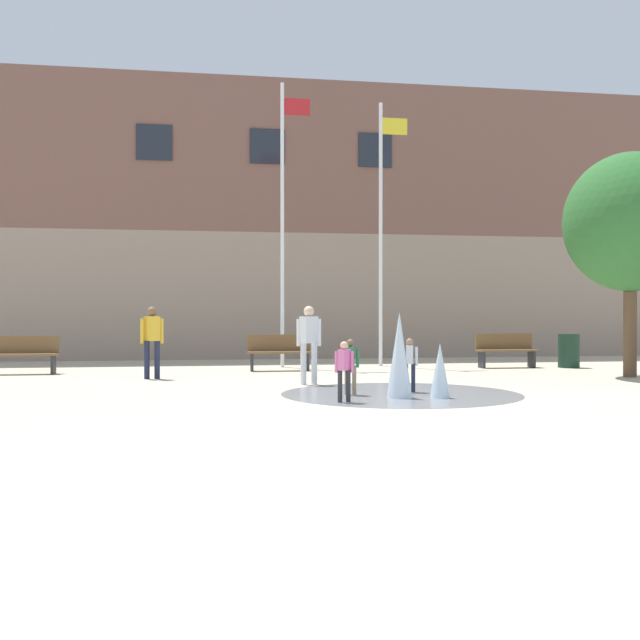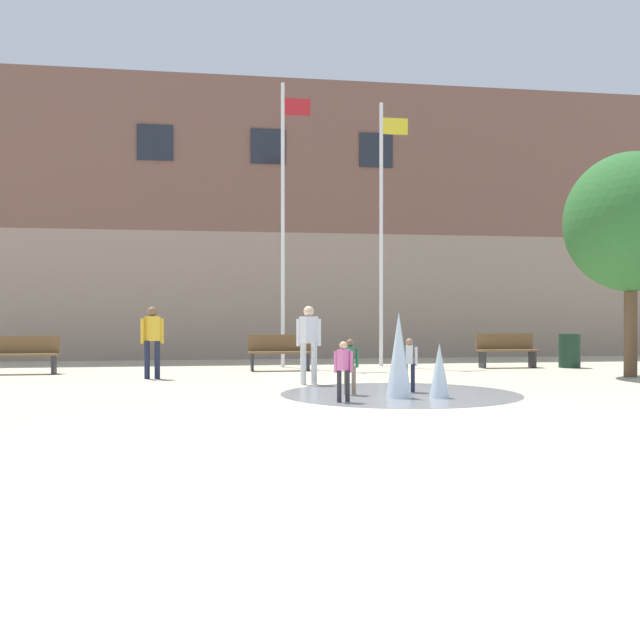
# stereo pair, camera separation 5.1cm
# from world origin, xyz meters

# --- Properties ---
(ground_plane) EXTENTS (100.00, 100.00, 0.00)m
(ground_plane) POSITION_xyz_m (0.00, 0.00, 0.00)
(ground_plane) COLOR #BCB299
(library_building) EXTENTS (36.00, 6.05, 8.95)m
(library_building) POSITION_xyz_m (0.00, 18.80, 4.48)
(library_building) COLOR gray
(library_building) RESTS_ON ground
(splash_fountain) EXTENTS (4.29, 4.29, 1.47)m
(splash_fountain) POSITION_xyz_m (1.43, 4.58, 0.48)
(splash_fountain) COLOR gray
(splash_fountain) RESTS_ON ground
(park_bench_far_left) EXTENTS (1.60, 0.44, 0.91)m
(park_bench_far_left) POSITION_xyz_m (-6.26, 10.76, 0.48)
(park_bench_far_left) COLOR #28282D
(park_bench_far_left) RESTS_ON ground
(park_bench_under_left_flagpole) EXTENTS (1.60, 0.44, 0.91)m
(park_bench_under_left_flagpole) POSITION_xyz_m (-0.13, 10.90, 0.48)
(park_bench_under_left_flagpole) COLOR #28282D
(park_bench_under_left_flagpole) RESTS_ON ground
(park_bench_near_trashcan) EXTENTS (1.60, 0.44, 0.91)m
(park_bench_near_trashcan) POSITION_xyz_m (5.95, 11.01, 0.48)
(park_bench_near_trashcan) COLOR #28282D
(park_bench_near_trashcan) RESTS_ON ground
(child_with_pink_shirt) EXTENTS (0.31, 0.24, 0.99)m
(child_with_pink_shirt) POSITION_xyz_m (0.18, 3.94, 0.58)
(child_with_pink_shirt) COLOR #28282D
(child_with_pink_shirt) RESTS_ON ground
(child_in_fountain) EXTENTS (0.31, 0.23, 0.99)m
(child_in_fountain) POSITION_xyz_m (0.50, 5.02, 0.58)
(child_in_fountain) COLOR #89755B
(child_in_fountain) RESTS_ON ground
(adult_in_red) EXTENTS (0.50, 0.36, 1.59)m
(adult_in_red) POSITION_xyz_m (0.06, 7.05, 0.93)
(adult_in_red) COLOR silver
(adult_in_red) RESTS_ON ground
(teen_by_trashcan) EXTENTS (0.50, 0.39, 1.59)m
(teen_by_trashcan) POSITION_xyz_m (-3.16, 8.92, 0.93)
(teen_by_trashcan) COLOR #1E233D
(teen_by_trashcan) RESTS_ON ground
(child_running) EXTENTS (0.31, 0.24, 0.99)m
(child_running) POSITION_xyz_m (1.66, 5.30, 0.58)
(child_running) COLOR #1E233D
(child_running) RESTS_ON ground
(flagpole_left) EXTENTS (0.80, 0.10, 7.64)m
(flagpole_left) POSITION_xyz_m (0.11, 12.13, 4.06)
(flagpole_left) COLOR silver
(flagpole_left) RESTS_ON ground
(flagpole_right) EXTENTS (0.80, 0.10, 7.22)m
(flagpole_right) POSITION_xyz_m (2.82, 12.13, 3.85)
(flagpole_right) COLOR silver
(flagpole_right) RESTS_ON ground
(trash_can) EXTENTS (0.56, 0.56, 0.90)m
(trash_can) POSITION_xyz_m (7.60, 10.74, 0.45)
(trash_can) COLOR #193323
(trash_can) RESTS_ON ground
(street_tree_near_building) EXTENTS (2.96, 2.96, 5.08)m
(street_tree_near_building) POSITION_xyz_m (7.51, 7.72, 3.50)
(street_tree_near_building) COLOR brown
(street_tree_near_building) RESTS_ON ground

